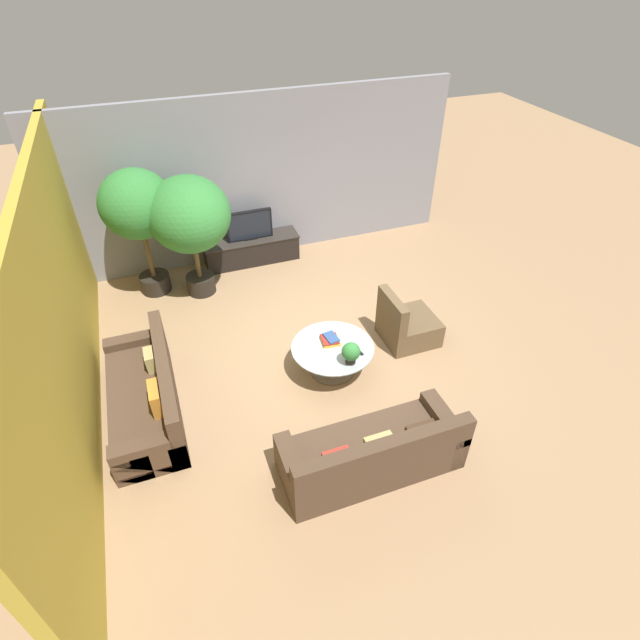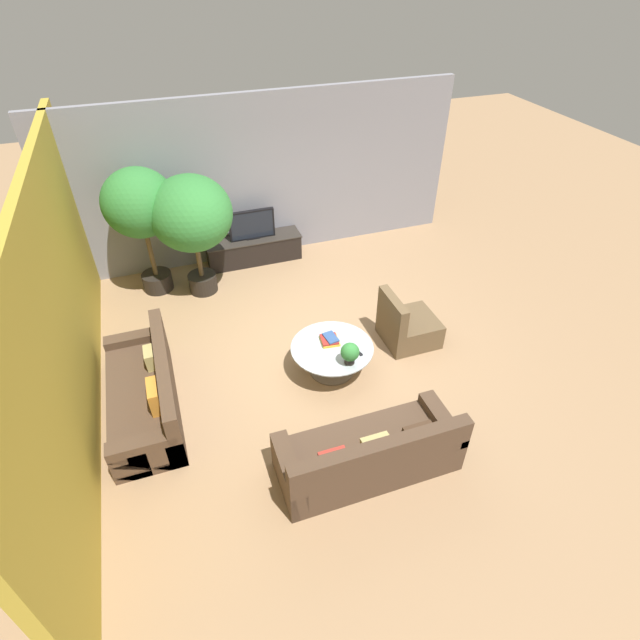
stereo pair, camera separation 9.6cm
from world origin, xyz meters
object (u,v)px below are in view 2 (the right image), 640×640
Objects in this scene: coffee_table at (332,354)px; armchair_wicker at (407,326)px; couch_by_wall at (146,394)px; television at (252,225)px; media_console at (254,249)px; potted_plant_tabletop at (350,353)px; potted_palm_tall at (140,207)px; couch_near_entry at (369,454)px; potted_palm_corner at (191,216)px.

coffee_table is 1.36m from armchair_wicker.
television is at bearing 145.97° from couch_by_wall.
potted_plant_tabletop is at bearing -83.02° from media_console.
armchair_wicker is 4.65m from potted_palm_tall.
coffee_table is 1.75m from couch_near_entry.
potted_palm_corner is (-1.09, -0.69, 0.68)m from television.
potted_palm_corner is at bearing 156.61° from couch_by_wall.
armchair_wicker is (1.68, -3.11, 0.02)m from media_console.
media_console is 3.40m from coffee_table.
couch_by_wall is 3.01m from couch_near_entry.
potted_plant_tabletop is (0.29, 1.36, 0.35)m from couch_near_entry.
couch_near_entry is 1.00× the size of potted_palm_corner.
television is at bearing 32.17° from potted_palm_corner.
coffee_table is at bearing -84.10° from media_console.
television is 3.57m from armchair_wicker.
potted_plant_tabletop is at bearing 117.97° from armchair_wicker.
potted_palm_corner is (-1.09, -0.69, 1.19)m from media_console.
couch_by_wall is (-2.22, -3.28, 0.03)m from media_console.
coffee_table is at bearing -95.79° from couch_near_entry.
television is at bearing -90.00° from media_console.
coffee_table is at bearing 87.88° from couch_by_wall.
potted_palm_tall is (-1.85, -0.37, 1.32)m from media_console.
couch_by_wall reaches higher than coffee_table.
coffee_table is at bearing -84.10° from television.
media_console is at bearing 28.32° from armchair_wicker.
potted_plant_tabletop is at bearing -101.98° from couch_near_entry.
television reaches higher than armchair_wicker.
potted_palm_tall reaches higher than coffee_table.
media_console is 0.51m from television.
armchair_wicker is (3.89, 0.17, -0.01)m from couch_by_wall.
armchair_wicker is 1.42m from potted_plant_tabletop.
couch_near_entry is (0.17, -5.12, 0.03)m from media_console.
couch_by_wall is at bearing 92.48° from armchair_wicker.
armchair_wicker reaches higher than couch_near_entry.
potted_palm_tall reaches higher than potted_plant_tabletop.
coffee_table is (0.35, -3.38, 0.06)m from media_console.
television is at bearing 11.31° from potted_palm_tall.
armchair_wicker is 2.67× the size of potted_plant_tabletop.
potted_plant_tabletop is (1.56, -3.07, -0.81)m from potted_palm_corner.
potted_palm_corner is at bearing -74.03° from couch_near_entry.
couch_by_wall is 3.21m from potted_palm_tall.
television is 3.42m from coffee_table.
couch_near_entry is (2.39, -1.84, 0.00)m from couch_by_wall.
potted_palm_tall reaches higher than television.
potted_palm_corner is (0.75, -0.32, -0.13)m from potted_palm_tall.
armchair_wicker reaches higher than couch_by_wall.
potted_palm_corner is at bearing 116.86° from potted_plant_tabletop.
potted_palm_tall is at bearing -168.69° from television.
potted_plant_tabletop reaches higher than media_console.
television is 0.39× the size of potted_palm_tall.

